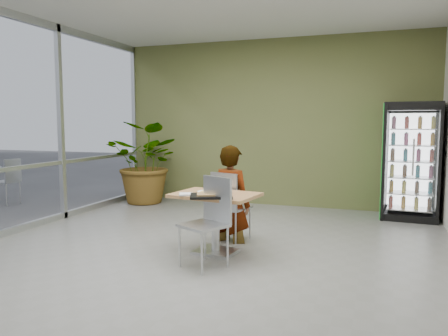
{
  "coord_description": "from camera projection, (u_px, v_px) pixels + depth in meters",
  "views": [
    {
      "loc": [
        1.98,
        -4.78,
        1.62
      ],
      "look_at": [
        0.02,
        0.75,
        1.0
      ],
      "focal_mm": 35.0,
      "sensor_mm": 36.0,
      "label": 1
    }
  ],
  "objects": [
    {
      "name": "dining_table",
      "position": [
        215.0,
        211.0,
        5.36
      ],
      "size": [
        1.08,
        0.83,
        0.75
      ],
      "rotation": [
        0.0,
        0.0,
        -0.14
      ],
      "color": "tan",
      "rests_on": "ground"
    },
    {
      "name": "beverage_fridge",
      "position": [
        411.0,
        161.0,
        7.23
      ],
      "size": [
        0.93,
        0.74,
        1.94
      ],
      "rotation": [
        0.0,
        0.0,
        -0.07
      ],
      "color": "black",
      "rests_on": "ground"
    },
    {
      "name": "pizza_plate",
      "position": [
        207.0,
        191.0,
        5.42
      ],
      "size": [
        0.35,
        0.31,
        0.03
      ],
      "color": "white",
      "rests_on": "dining_table"
    },
    {
      "name": "potted_plant",
      "position": [
        148.0,
        163.0,
        8.69
      ],
      "size": [
        1.52,
        1.33,
        1.62
      ],
      "primitive_type": "imported",
      "rotation": [
        0.0,
        0.0,
        -0.04
      ],
      "color": "#346628",
      "rests_on": "ground"
    },
    {
      "name": "cafeteria_tray",
      "position": [
        211.0,
        196.0,
        5.07
      ],
      "size": [
        0.58,
        0.51,
        0.03
      ],
      "primitive_type": "cube",
      "rotation": [
        0.0,
        0.0,
        0.38
      ],
      "color": "black",
      "rests_on": "dining_table"
    },
    {
      "name": "seated_woman",
      "position": [
        231.0,
        204.0,
        5.95
      ],
      "size": [
        0.68,
        0.53,
        1.61
      ],
      "primitive_type": "imported",
      "rotation": [
        0.0,
        0.0,
        2.86
      ],
      "color": "black",
      "rests_on": "ground"
    },
    {
      "name": "soda_cup",
      "position": [
        228.0,
        187.0,
        5.32
      ],
      "size": [
        0.09,
        0.09,
        0.16
      ],
      "color": "white",
      "rests_on": "dining_table"
    },
    {
      "name": "chair_far",
      "position": [
        228.0,
        201.0,
        5.91
      ],
      "size": [
        0.52,
        0.52,
        0.95
      ],
      "rotation": [
        0.0,
        0.0,
        2.86
      ],
      "color": "#B2B5B7",
      "rests_on": "ground"
    },
    {
      "name": "ground",
      "position": [
        202.0,
        256.0,
        5.31
      ],
      "size": [
        7.0,
        7.0,
        0.0
      ],
      "primitive_type": "plane",
      "color": "gray",
      "rests_on": "ground"
    },
    {
      "name": "room_envelope",
      "position": [
        201.0,
        124.0,
        5.14
      ],
      "size": [
        6.0,
        7.0,
        3.2
      ],
      "primitive_type": null,
      "color": "beige",
      "rests_on": "ground"
    },
    {
      "name": "napkin_stack",
      "position": [
        186.0,
        194.0,
        5.22
      ],
      "size": [
        0.22,
        0.22,
        0.02
      ],
      "primitive_type": "cube",
      "rotation": [
        0.0,
        0.0,
        0.41
      ],
      "color": "white",
      "rests_on": "dining_table"
    },
    {
      "name": "storefront_frame",
      "position": [
        4.0,
        123.0,
        6.14
      ],
      "size": [
        0.1,
        7.0,
        3.2
      ],
      "primitive_type": null,
      "color": "#B2B5B7",
      "rests_on": "ground"
    },
    {
      "name": "chair_near",
      "position": [
        210.0,
        214.0,
        4.91
      ],
      "size": [
        0.6,
        0.6,
        1.0
      ],
      "rotation": [
        0.0,
        0.0,
        -0.46
      ],
      "color": "#B2B5B7",
      "rests_on": "ground"
    }
  ]
}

